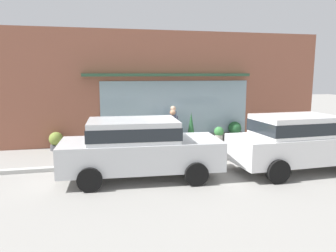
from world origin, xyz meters
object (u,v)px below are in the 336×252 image
Objects in this scene: potted_plant_by_entrance at (191,129)px; potted_plant_window_center at (235,130)px; parked_car_silver at (138,145)px; potted_plant_doorstep at (135,138)px; potted_plant_low_front at (99,140)px; potted_plant_window_left at (219,134)px; potted_plant_corner_tall at (56,141)px; parked_car_white at (298,140)px; pedestrian_passerby at (173,122)px; fire_hydrant at (167,144)px; pedestrian_with_handbag at (172,128)px; potted_plant_window_right at (270,129)px.

potted_plant_by_entrance is 2.15m from potted_plant_window_center.
parked_car_silver is 4.02m from potted_plant_doorstep.
potted_plant_window_left is at bearing 0.85° from potted_plant_low_front.
potted_plant_window_center is at bearing 0.80° from potted_plant_corner_tall.
parked_car_white is at bearing -90.79° from potted_plant_window_center.
pedestrian_passerby is at bearing 1.00° from potted_plant_low_front.
parked_car_white reaches higher than potted_plant_low_front.
potted_plant_window_left is (5.02, 0.07, 0.02)m from potted_plant_low_front.
potted_plant_by_entrance is 1.27m from potted_plant_window_left.
parked_car_white is (4.82, -0.40, 0.02)m from parked_car_silver.
potted_plant_window_left is at bearing 34.14° from fire_hydrant.
pedestrian_with_handbag is (0.35, 0.64, 0.45)m from fire_hydrant.
fire_hydrant is 3.26m from potted_plant_window_left.
potted_plant_window_right is 1.55m from potted_plant_window_center.
parked_car_white reaches higher than fire_hydrant.
pedestrian_with_handbag reaches higher than potted_plant_window_center.
parked_car_silver is at bearing 172.99° from parked_car_white.
potted_plant_corner_tall is at bearing 146.53° from parked_car_white.
potted_plant_window_left is 0.98× the size of potted_plant_doorstep.
potted_plant_window_left is (-2.38, 0.07, -0.16)m from potted_plant_window_right.
fire_hydrant is at bearing -160.85° from potted_plant_window_right.
potted_plant_low_front is 1.43m from potted_plant_doorstep.
pedestrian_passerby is 5.14m from parked_car_white.
pedestrian_with_handbag reaches higher than potted_plant_corner_tall.
potted_plant_low_front is 0.46× the size of potted_plant_by_entrance.
parked_car_silver is 5.63m from potted_plant_window_left.
potted_plant_window_right is 9.05m from potted_plant_corner_tall.
potted_plant_by_entrance reaches higher than potted_plant_window_center.
fire_hydrant reaches higher than potted_plant_corner_tall.
potted_plant_window_left is at bearing -107.06° from pedestrian_with_handbag.
potted_plant_by_entrance is at bearing 178.76° from potted_plant_window_right.
pedestrian_passerby is 2.32× the size of potted_plant_window_left.
potted_plant_doorstep is at bearing 4.69° from potted_plant_low_front.
potted_plant_low_front is at bearing -178.72° from potted_plant_by_entrance.
fire_hydrant reaches higher than potted_plant_window_left.
potted_plant_by_entrance is at bearing 58.28° from parked_car_silver.
parked_car_white reaches higher than potted_plant_corner_tall.
potted_plant_window_left is (-0.82, 4.31, -0.58)m from parked_car_white.
pedestrian_passerby is 0.39× the size of parked_car_white.
potted_plant_by_entrance is at bearing 51.65° from fire_hydrant.
parked_car_white is 3.13× the size of potted_plant_by_entrance.
parked_car_silver is 6.39× the size of potted_plant_window_left.
pedestrian_passerby is 2.28× the size of potted_plant_doorstep.
potted_plant_low_front is at bearing -179.95° from potted_plant_window_right.
parked_car_silver is 4.94m from potted_plant_corner_tall.
pedestrian_passerby is 0.85m from potted_plant_by_entrance.
potted_plant_corner_tall is (-7.55, -0.11, -0.12)m from potted_plant_window_center.
pedestrian_passerby reaches higher than potted_plant_window_left.
parked_car_white reaches higher than potted_plant_window_right.
potted_plant_window_right is at bearing -1.06° from potted_plant_doorstep.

